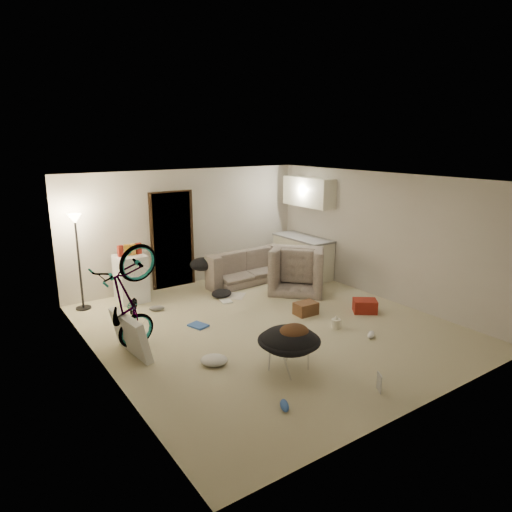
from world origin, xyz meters
TOP-DOWN VIEW (x-y plane):
  - floor at (0.00, 0.00)m, footprint 5.50×6.00m
  - ceiling at (0.00, 0.00)m, footprint 5.50×6.00m
  - wall_back at (0.00, 3.01)m, footprint 5.50×0.02m
  - wall_front at (0.00, -3.01)m, footprint 5.50×0.02m
  - wall_left at (-2.76, 0.00)m, footprint 0.02×6.00m
  - wall_right at (2.76, 0.00)m, footprint 0.02×6.00m
  - doorway at (-0.40, 2.97)m, footprint 0.85×0.10m
  - door_trim at (-0.40, 2.94)m, footprint 0.97×0.04m
  - floor_lamp at (-2.40, 2.65)m, footprint 0.28×0.28m
  - kitchen_counter at (2.43, 2.00)m, footprint 0.60×1.50m
  - counter_top at (2.43, 2.00)m, footprint 0.64×1.54m
  - kitchen_uppers at (2.56, 2.00)m, footprint 0.38×1.40m
  - sofa at (1.00, 2.45)m, footprint 1.95×0.85m
  - armchair at (1.73, 1.29)m, footprint 1.45×1.45m
  - bicycle at (-2.30, 0.35)m, footprint 1.79×0.97m
  - book_asset at (-0.10, -2.55)m, footprint 0.29×0.27m
  - mini_fridge at (-1.48, 2.55)m, footprint 0.55×0.55m
  - snack_box_0 at (-1.65, 2.55)m, footprint 0.11×0.09m
  - snack_box_1 at (-1.53, 2.55)m, footprint 0.12×0.10m
  - snack_box_2 at (-1.41, 2.55)m, footprint 0.11×0.09m
  - snack_box_3 at (-1.29, 2.55)m, footprint 0.11×0.08m
  - saucer_chair at (-0.66, -1.40)m, footprint 0.87×0.87m
  - hoodie at (-0.61, -1.43)m, footprint 0.58×0.52m
  - sofa_drape at (0.05, 2.45)m, footprint 0.62×0.53m
  - tv_box at (-2.30, 0.29)m, footprint 0.33×0.97m
  - drink_case_a at (0.88, 0.06)m, footprint 0.41×0.30m
  - drink_case_b at (1.86, -0.48)m, footprint 0.52×0.50m
  - juicer at (0.90, -0.72)m, footprint 0.16×0.16m
  - newspaper at (0.27, 1.72)m, footprint 0.72×0.72m
  - book_blue at (-1.00, 0.67)m, footprint 0.32×0.37m
  - book_white at (0.02, 1.45)m, footprint 0.25×0.30m
  - shoe_1 at (-1.30, 1.75)m, footprint 0.31×0.22m
  - shoe_2 at (-1.29, -2.11)m, footprint 0.21×0.27m
  - shoe_3 at (0.11, -0.41)m, footprint 0.30×0.22m
  - shoe_4 at (1.10, -1.31)m, footprint 0.28×0.23m
  - clothes_lump_b at (0.10, 1.76)m, footprint 0.59×0.57m
  - clothes_lump_c at (-1.43, -0.66)m, footprint 0.52×0.51m

SIDE VIEW (x-z plane):
  - floor at x=0.00m, z-range -0.02..0.00m
  - newspaper at x=0.27m, z-range 0.00..0.01m
  - book_asset at x=-0.10m, z-range 0.00..0.02m
  - book_white at x=0.02m, z-range 0.00..0.02m
  - book_blue at x=-1.00m, z-range 0.00..0.03m
  - shoe_2 at x=-1.29m, z-range 0.00..0.09m
  - shoe_4 at x=1.10m, z-range 0.00..0.10m
  - shoe_3 at x=0.11m, z-range 0.00..0.10m
  - shoe_1 at x=-1.30m, z-range 0.00..0.11m
  - clothes_lump_c at x=-1.43m, z-range 0.00..0.12m
  - clothes_lump_b at x=0.10m, z-range 0.00..0.14m
  - juicer at x=0.90m, z-range -0.02..0.21m
  - drink_case_a at x=0.88m, z-range 0.00..0.23m
  - drink_case_b at x=1.86m, z-range 0.00..0.24m
  - sofa at x=1.00m, z-range 0.00..0.56m
  - tv_box at x=-2.30m, z-range -0.01..0.64m
  - armchair at x=1.73m, z-range 0.00..0.71m
  - saucer_chair at x=-0.66m, z-range 0.06..0.67m
  - kitchen_counter at x=2.43m, z-range 0.00..0.88m
  - bicycle at x=-2.30m, z-range -0.04..0.94m
  - mini_fridge at x=-1.48m, z-range 0.00..0.93m
  - sofa_drape at x=0.05m, z-range 0.40..0.68m
  - hoodie at x=-0.61m, z-range 0.45..0.67m
  - counter_top at x=2.43m, z-range 0.88..0.92m
  - snack_box_0 at x=-1.65m, z-range 0.85..1.15m
  - snack_box_1 at x=-1.53m, z-range 0.85..1.15m
  - snack_box_2 at x=-1.41m, z-range 0.85..1.15m
  - snack_box_3 at x=-1.29m, z-range 0.85..1.15m
  - doorway at x=-0.40m, z-range 0.00..2.04m
  - door_trim at x=-0.40m, z-range -0.03..2.07m
  - wall_back at x=0.00m, z-range 0.00..2.50m
  - wall_front at x=0.00m, z-range 0.00..2.50m
  - wall_left at x=-2.76m, z-range 0.00..2.50m
  - wall_right at x=2.76m, z-range 0.00..2.50m
  - floor_lamp at x=-2.40m, z-range 0.40..2.21m
  - kitchen_uppers at x=2.56m, z-range 1.62..2.27m
  - ceiling at x=0.00m, z-range 2.50..2.52m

